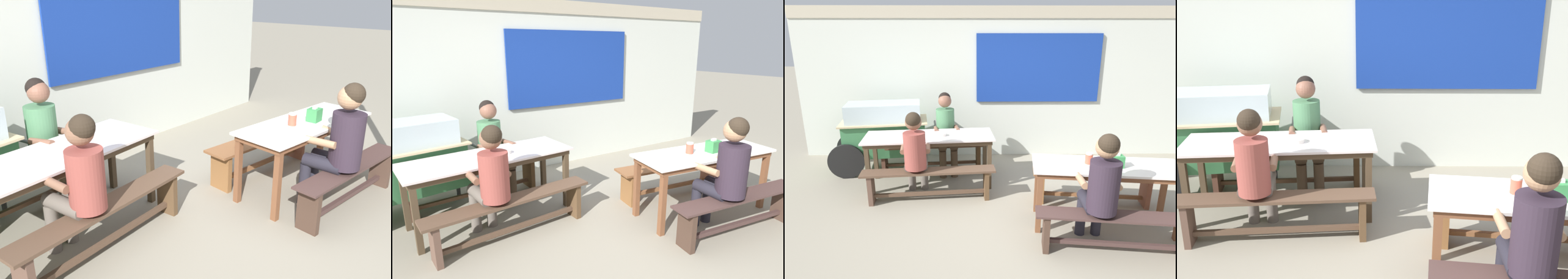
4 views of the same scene
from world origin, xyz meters
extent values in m
plane|color=gray|center=(0.00, 0.00, 0.00)|extent=(40.00, 40.00, 0.00)
cube|color=silver|center=(0.00, 2.44, 1.22)|extent=(7.34, 0.12, 2.44)
cube|color=navy|center=(0.59, 2.35, 1.61)|extent=(2.17, 0.03, 1.18)
cube|color=#B9AD94|center=(0.00, 2.46, 2.54)|extent=(7.34, 0.20, 0.20)
cube|color=silver|center=(-1.20, 1.10, 0.76)|extent=(1.93, 0.85, 0.02)
cube|color=#4B3A27|center=(-1.20, 1.10, 0.71)|extent=(1.84, 0.78, 0.06)
cube|color=#4B3A27|center=(-0.37, 1.45, 0.34)|extent=(0.07, 0.07, 0.68)
cube|color=#4B3A27|center=(-0.32, 0.90, 0.34)|extent=(0.07, 0.07, 0.68)
cube|color=#4B3A27|center=(-2.08, 1.29, 0.34)|extent=(0.07, 0.07, 0.68)
cube|color=#4B3A27|center=(-2.03, 0.74, 0.34)|extent=(0.07, 0.07, 0.68)
cube|color=silver|center=(0.99, -0.12, 0.75)|extent=(1.75, 0.81, 0.03)
cube|color=brown|center=(0.99, -0.12, 0.71)|extent=(1.66, 0.74, 0.06)
cube|color=brown|center=(1.77, 0.03, 0.34)|extent=(0.07, 0.07, 0.68)
cube|color=brown|center=(0.26, 0.22, 0.34)|extent=(0.07, 0.07, 0.68)
cube|color=brown|center=(0.20, -0.27, 0.34)|extent=(0.07, 0.07, 0.68)
cube|color=brown|center=(-1.25, 1.65, 0.43)|extent=(1.82, 0.48, 0.02)
cube|color=brown|center=(-0.48, 1.73, 0.21)|extent=(0.08, 0.28, 0.42)
cube|color=brown|center=(-2.02, 1.58, 0.21)|extent=(0.08, 0.28, 0.42)
cube|color=brown|center=(-1.25, 1.65, 0.10)|extent=(1.51, 0.18, 0.04)
cube|color=brown|center=(-1.15, 0.54, 0.43)|extent=(1.81, 0.41, 0.03)
cube|color=brown|center=(-0.37, 0.61, 0.21)|extent=(0.08, 0.21, 0.41)
cube|color=brown|center=(-1.92, 0.46, 0.21)|extent=(0.08, 0.21, 0.41)
cube|color=brown|center=(-1.15, 0.54, 0.10)|extent=(1.51, 0.18, 0.04)
cube|color=brown|center=(1.06, 0.44, 0.43)|extent=(1.63, 0.51, 0.03)
cube|color=brown|center=(1.73, 0.35, 0.21)|extent=(0.09, 0.27, 0.42)
cube|color=brown|center=(0.38, 0.52, 0.21)|extent=(0.09, 0.27, 0.42)
cube|color=brown|center=(1.06, 0.44, 0.10)|extent=(1.32, 0.21, 0.04)
cube|color=#452F2B|center=(0.92, -0.68, 0.43)|extent=(1.66, 0.45, 0.02)
cube|color=#432F24|center=(0.22, -0.59, 0.21)|extent=(0.09, 0.22, 0.42)
cube|color=#452F2B|center=(0.92, -0.68, 0.11)|extent=(1.35, 0.21, 0.04)
cube|color=#397B49|center=(-2.01, 1.73, 0.55)|extent=(1.37, 0.81, 0.53)
cube|color=silver|center=(-2.01, 1.73, 0.97)|extent=(1.23, 0.73, 0.31)
cube|color=tan|center=(-2.01, 1.73, 0.82)|extent=(1.46, 0.90, 0.02)
cylinder|color=black|center=(-2.65, 1.97, 0.28)|extent=(0.56, 0.14, 0.56)
cylinder|color=black|center=(-2.54, 1.30, 0.28)|extent=(0.56, 0.14, 0.56)
cylinder|color=#333333|center=(-1.43, 1.82, 0.14)|extent=(0.05, 0.05, 0.28)
cylinder|color=#3F3F3F|center=(-1.19, 1.86, 0.71)|extent=(0.13, 0.61, 0.04)
cylinder|color=#25232D|center=(0.85, -0.32, 0.22)|extent=(0.11, 0.11, 0.44)
cylinder|color=#25232D|center=(0.67, -0.31, 0.22)|extent=(0.11, 0.11, 0.44)
cylinder|color=#25232D|center=(0.85, -0.49, 0.49)|extent=(0.14, 0.38, 0.13)
cylinder|color=#25232D|center=(0.67, -0.48, 0.49)|extent=(0.14, 0.38, 0.13)
cylinder|color=#2D222E|center=(0.75, -0.65, 0.75)|extent=(0.30, 0.30, 0.54)
sphere|color=#AA7C59|center=(0.75, -0.63, 1.16)|extent=(0.22, 0.22, 0.22)
sphere|color=#2D2319|center=(0.75, -0.66, 1.20)|extent=(0.21, 0.21, 0.21)
cylinder|color=#AA7C59|center=(0.93, -0.48, 0.74)|extent=(0.08, 0.31, 0.10)
cylinder|color=#AA7C59|center=(0.59, -0.47, 0.74)|extent=(0.08, 0.30, 0.08)
cylinder|color=#483726|center=(-1.03, 1.31, 0.22)|extent=(0.11, 0.11, 0.44)
cylinder|color=#483726|center=(-0.86, 1.35, 0.22)|extent=(0.11, 0.11, 0.44)
cylinder|color=#483726|center=(-1.06, 1.49, 0.49)|extent=(0.20, 0.41, 0.13)
cylinder|color=#483726|center=(-0.89, 1.52, 0.49)|extent=(0.20, 0.41, 0.13)
cylinder|color=#487C53|center=(-1.01, 1.68, 0.76)|extent=(0.29, 0.29, 0.55)
sphere|color=brown|center=(-1.00, 1.66, 1.17)|extent=(0.21, 0.21, 0.21)
sphere|color=black|center=(-1.01, 1.69, 1.21)|extent=(0.19, 0.19, 0.19)
cylinder|color=brown|center=(-1.14, 1.47, 0.75)|extent=(0.12, 0.31, 0.10)
cylinder|color=brown|center=(-0.81, 1.53, 0.75)|extent=(0.12, 0.31, 0.08)
cylinder|color=#675D53|center=(-1.27, 0.90, 0.22)|extent=(0.11, 0.11, 0.44)
cylinder|color=#675D53|center=(-1.45, 0.88, 0.22)|extent=(0.11, 0.11, 0.44)
cylinder|color=#675D53|center=(-1.25, 0.71, 0.49)|extent=(0.18, 0.42, 0.13)
cylinder|color=#675D53|center=(-1.43, 0.69, 0.49)|extent=(0.18, 0.42, 0.13)
cylinder|color=brown|center=(-1.31, 0.52, 0.73)|extent=(0.29, 0.29, 0.49)
sphere|color=brown|center=(-1.32, 0.54, 1.11)|extent=(0.21, 0.21, 0.21)
sphere|color=#2D2319|center=(-1.31, 0.51, 1.15)|extent=(0.20, 0.20, 0.20)
cylinder|color=brown|center=(-1.17, 0.72, 0.71)|extent=(0.11, 0.31, 0.10)
cylinder|color=brown|center=(-1.50, 0.68, 0.71)|extent=(0.11, 0.31, 0.09)
cube|color=#338444|center=(1.06, -0.17, 0.83)|extent=(0.15, 0.11, 0.14)
cube|color=white|center=(1.06, -0.17, 0.91)|extent=(0.06, 0.03, 0.02)
cylinder|color=#D6503B|center=(0.79, -0.06, 0.82)|extent=(0.08, 0.08, 0.11)
cylinder|color=white|center=(0.79, -0.06, 0.89)|extent=(0.08, 0.08, 0.02)
cylinder|color=silver|center=(-1.02, 1.07, 0.79)|extent=(0.15, 0.15, 0.04)
camera|label=1|loc=(-2.91, -1.96, 2.11)|focal=38.06mm
camera|label=2|loc=(-2.20, -2.60, 1.97)|focal=31.29mm
camera|label=3|loc=(-0.52, -3.73, 2.22)|focal=31.41mm
camera|label=4|loc=(-0.24, -3.24, 2.25)|focal=43.09mm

